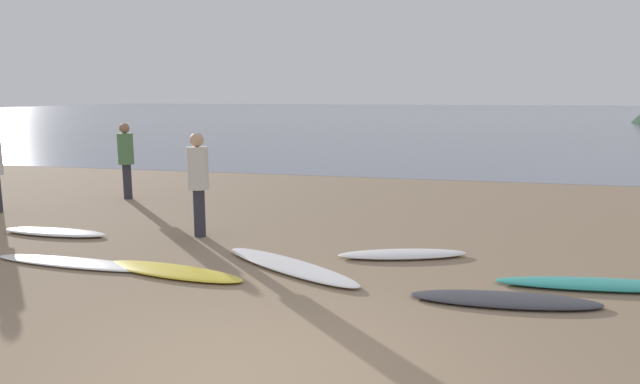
# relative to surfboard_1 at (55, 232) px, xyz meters

# --- Properties ---
(ground_plane) EXTENTS (120.00, 120.00, 0.20)m
(ground_plane) POSITION_rel_surfboard_1_xyz_m (5.08, 5.87, -0.14)
(ground_plane) COLOR #8C7559
(ground_plane) RESTS_ON ground
(ocean_water) EXTENTS (140.00, 100.00, 0.01)m
(ocean_water) POSITION_rel_surfboard_1_xyz_m (5.08, 57.93, -0.04)
(ocean_water) COLOR slate
(ocean_water) RESTS_ON ground
(surfboard_1) EXTENTS (1.98, 0.52, 0.09)m
(surfboard_1) POSITION_rel_surfboard_1_xyz_m (0.00, 0.00, 0.00)
(surfboard_1) COLOR white
(surfboard_1) RESTS_ON ground
(surfboard_2) EXTENTS (2.68, 0.59, 0.06)m
(surfboard_2) POSITION_rel_surfboard_1_xyz_m (1.48, -1.47, -0.01)
(surfboard_2) COLOR white
(surfboard_2) RESTS_ON ground
(surfboard_3) EXTENTS (2.26, 0.91, 0.07)m
(surfboard_3) POSITION_rel_surfboard_1_xyz_m (3.02, -1.53, -0.01)
(surfboard_3) COLOR yellow
(surfboard_3) RESTS_ON ground
(surfboard_4) EXTENTS (2.47, 1.81, 0.09)m
(surfboard_4) POSITION_rel_surfboard_1_xyz_m (4.51, -0.96, -0.00)
(surfboard_4) COLOR white
(surfboard_4) RESTS_ON ground
(surfboard_5) EXTENTS (2.00, 1.05, 0.09)m
(surfboard_5) POSITION_rel_surfboard_1_xyz_m (5.99, -0.01, 0.00)
(surfboard_5) COLOR white
(surfboard_5) RESTS_ON ground
(surfboard_6) EXTENTS (2.22, 0.71, 0.07)m
(surfboard_6) POSITION_rel_surfboard_1_xyz_m (7.32, -1.63, -0.01)
(surfboard_6) COLOR #333338
(surfboard_6) RESTS_ON ground
(surfboard_7) EXTENTS (2.68, 0.77, 0.09)m
(surfboard_7) POSITION_rel_surfboard_1_xyz_m (8.56, -0.81, 0.00)
(surfboard_7) COLOR teal
(surfboard_7) RESTS_ON ground
(person_2) EXTENTS (0.35, 0.35, 1.74)m
(person_2) POSITION_rel_surfboard_1_xyz_m (-0.63, 3.34, 0.98)
(person_2) COLOR #2D2D38
(person_2) RESTS_ON ground
(person_3) EXTENTS (0.36, 0.36, 1.77)m
(person_3) POSITION_rel_surfboard_1_xyz_m (2.50, 0.47, 1.00)
(person_3) COLOR #2D2D38
(person_3) RESTS_ON ground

